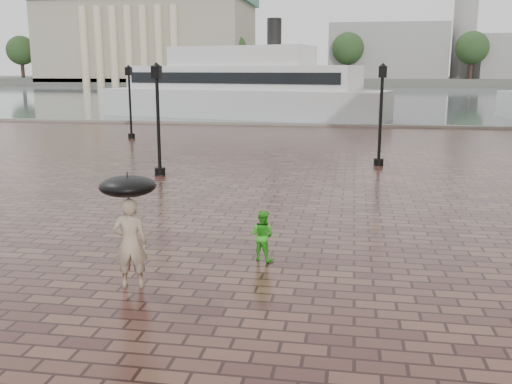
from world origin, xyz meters
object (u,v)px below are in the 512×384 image
adult_pedestrian (130,243)px  ferry_near (242,89)px  street_lamps (214,110)px  child_pedestrian (262,235)px

adult_pedestrian → ferry_near: ferry_near is taller
street_lamps → child_pedestrian: (4.85, -15.27, -1.74)m
street_lamps → child_pedestrian: size_ratio=13.29×
child_pedestrian → adult_pedestrian: bearing=62.0°
street_lamps → child_pedestrian: bearing=-72.4°
adult_pedestrian → child_pedestrian: bearing=-151.8°
adult_pedestrian → street_lamps: bearing=-94.8°
street_lamps → ferry_near: 23.84m
child_pedestrian → ferry_near: 39.76m
ferry_near → street_lamps: bearing=-68.1°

